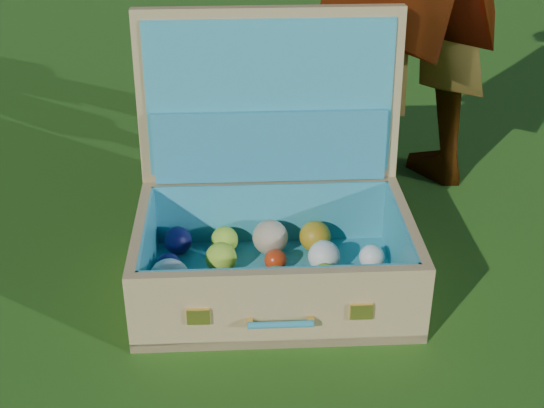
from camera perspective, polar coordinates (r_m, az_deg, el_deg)
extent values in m
plane|color=#215114|center=(1.81, 3.84, -9.76)|extent=(60.00, 60.00, 0.00)
sphere|color=#4682B7|center=(1.86, -7.84, -7.46)|extent=(0.08, 0.08, 0.08)
cube|color=tan|center=(1.94, 0.19, -6.27)|extent=(0.69, 0.47, 0.03)
cube|color=tan|center=(1.72, 0.59, -7.94)|extent=(0.68, 0.04, 0.20)
cube|color=tan|center=(2.07, -0.12, -0.83)|extent=(0.68, 0.04, 0.20)
cube|color=tan|center=(1.90, -9.75, -4.26)|extent=(0.03, 0.41, 0.20)
cube|color=tan|center=(1.93, 9.98, -3.71)|extent=(0.03, 0.41, 0.20)
cube|color=teal|center=(1.93, 0.19, -5.89)|extent=(0.64, 0.42, 0.01)
cube|color=teal|center=(1.72, 0.56, -7.29)|extent=(0.63, 0.02, 0.18)
cube|color=teal|center=(2.05, -0.10, -0.74)|extent=(0.63, 0.02, 0.18)
cube|color=teal|center=(1.90, -9.30, -3.94)|extent=(0.02, 0.40, 0.18)
cube|color=teal|center=(1.92, 9.55, -3.42)|extent=(0.02, 0.40, 0.18)
cube|color=tan|center=(1.98, -0.20, 8.15)|extent=(0.68, 0.09, 0.46)
cube|color=teal|center=(1.96, -0.17, 7.96)|extent=(0.63, 0.05, 0.40)
cube|color=teal|center=(1.99, -0.14, 4.36)|extent=(0.61, 0.05, 0.19)
cube|color=#F2C659|center=(1.70, -5.57, -8.43)|extent=(0.05, 0.01, 0.04)
cube|color=#F2C659|center=(1.72, 6.75, -8.04)|extent=(0.05, 0.01, 0.04)
cylinder|color=teal|center=(1.70, 0.66, -9.07)|extent=(0.15, 0.02, 0.02)
cube|color=#F2C659|center=(1.70, -1.68, -8.95)|extent=(0.01, 0.02, 0.01)
cube|color=#F2C659|center=(1.71, 2.94, -8.80)|extent=(0.01, 0.02, 0.01)
sphere|color=#ACD634|center=(1.81, -8.27, -7.49)|extent=(0.07, 0.07, 0.07)
sphere|color=#C4AE8A|center=(1.78, -3.45, -7.70)|extent=(0.07, 0.07, 0.07)
sphere|color=#ACD634|center=(1.80, 0.13, -7.28)|extent=(0.07, 0.07, 0.07)
sphere|color=orange|center=(1.81, 4.35, -7.15)|extent=(0.07, 0.07, 0.07)
sphere|color=#B78B18|center=(1.81, 8.58, -7.17)|extent=(0.08, 0.08, 0.08)
sphere|color=white|center=(1.86, -7.73, -5.62)|extent=(0.10, 0.10, 0.10)
sphere|color=red|center=(1.88, -3.74, -6.00)|extent=(0.05, 0.05, 0.05)
sphere|color=#ACD634|center=(1.86, 0.31, -5.81)|extent=(0.07, 0.07, 0.07)
sphere|color=#ACD634|center=(1.88, 4.00, -5.58)|extent=(0.07, 0.07, 0.07)
sphere|color=orange|center=(1.91, 7.95, -5.38)|extent=(0.06, 0.06, 0.06)
sphere|color=#0D0E43|center=(1.95, -7.77, -4.56)|extent=(0.06, 0.06, 0.06)
sphere|color=#ACD634|center=(1.95, -3.86, -4.06)|extent=(0.08, 0.08, 0.08)
sphere|color=red|center=(1.96, 0.26, -4.24)|extent=(0.06, 0.06, 0.06)
sphere|color=white|center=(1.95, 3.93, -3.94)|extent=(0.08, 0.08, 0.08)
sphere|color=white|center=(1.98, 7.52, -3.98)|extent=(0.07, 0.07, 0.07)
sphere|color=#0D0E43|center=(2.04, -7.11, -2.75)|extent=(0.08, 0.08, 0.08)
sphere|color=#ACD634|center=(2.03, -3.59, -2.71)|extent=(0.07, 0.07, 0.07)
sphere|color=#C4AE8A|center=(2.02, -0.14, -2.52)|extent=(0.09, 0.09, 0.09)
sphere|color=#B78B18|center=(2.03, 3.26, -2.45)|extent=(0.08, 0.08, 0.08)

